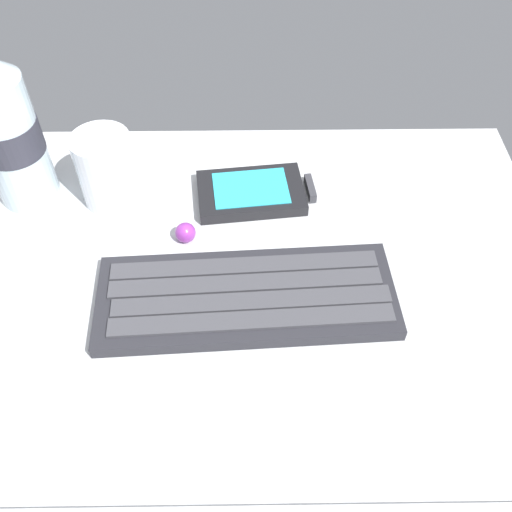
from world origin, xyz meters
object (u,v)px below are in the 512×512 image
at_px(handheld_device, 261,192).
at_px(trackball_mouse, 190,233).
at_px(juice_cup, 111,172).
at_px(water_bottle, 11,131).
at_px(keyboard, 251,297).

distance_m(handheld_device, trackball_mouse, 0.10).
bearing_deg(handheld_device, juice_cup, 179.60).
bearing_deg(trackball_mouse, handheld_device, 40.40).
xyz_separation_m(handheld_device, trackball_mouse, (-0.08, -0.07, 0.00)).
bearing_deg(juice_cup, trackball_mouse, -37.04).
bearing_deg(juice_cup, water_bottle, 175.61).
height_order(water_bottle, trackball_mouse, water_bottle).
bearing_deg(water_bottle, handheld_device, -1.87).
relative_size(juice_cup, water_bottle, 0.41).
distance_m(juice_cup, water_bottle, 0.11).
bearing_deg(trackball_mouse, water_bottle, 158.15).
distance_m(keyboard, water_bottle, 0.31).
xyz_separation_m(water_bottle, trackball_mouse, (0.18, -0.07, -0.08)).
relative_size(juice_cup, trackball_mouse, 3.86).
height_order(keyboard, trackball_mouse, trackball_mouse).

